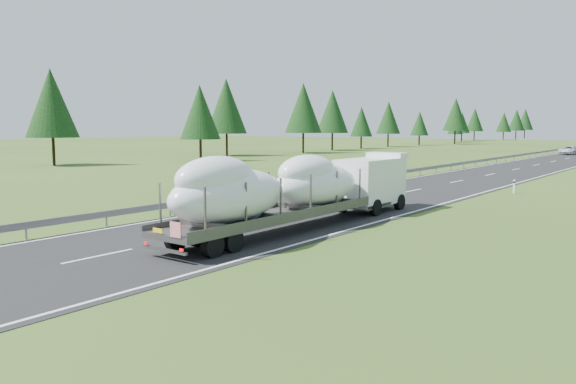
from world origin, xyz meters
The scene contains 5 objects.
ground centered at (0.00, 0.00, 0.00)m, with size 400.00×400.00×0.00m, color #334D19.
guardrail centered at (-5.30, 99.94, 0.60)m, with size 0.10×400.00×0.76m.
tree_line_left centered at (-44.15, 96.14, 7.19)m, with size 15.05×258.59×12.65m.
boat_truck centered at (2.47, 9.20, 2.00)m, with size 2.74×17.67×3.69m.
distant_van centered at (-2.41, 94.21, 0.75)m, with size 2.48×5.37×1.49m, color silver.
Camera 1 is at (18.10, -11.94, 4.83)m, focal length 35.00 mm.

